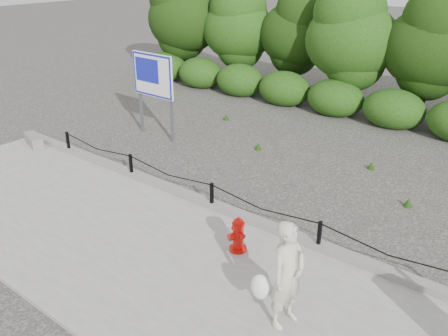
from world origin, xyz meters
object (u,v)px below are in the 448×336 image
fire_hydrant (238,235)px  pedestrian (286,276)px  advertising_sign (153,79)px  concrete_block (34,140)px

fire_hydrant → pedestrian: 2.00m
pedestrian → advertising_sign: bearing=67.1°
fire_hydrant → pedestrian: pedestrian is taller
fire_hydrant → advertising_sign: bearing=172.0°
fire_hydrant → pedestrian: (1.62, -1.06, 0.49)m
fire_hydrant → advertising_sign: advertising_sign is taller
advertising_sign → fire_hydrant: bearing=-30.5°
pedestrian → fire_hydrant: bearing=65.7°
fire_hydrant → advertising_sign: (-5.54, 3.39, 1.34)m
concrete_block → advertising_sign: bearing=52.6°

